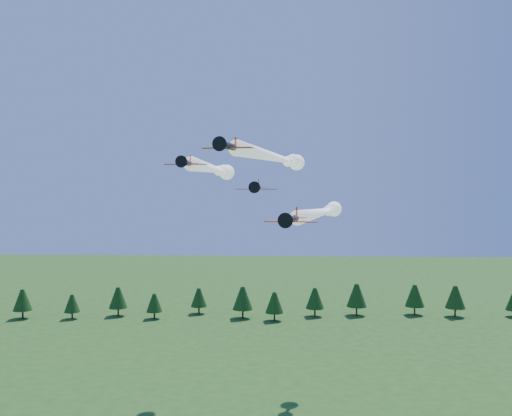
{
  "coord_description": "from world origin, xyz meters",
  "views": [
    {
      "loc": [
        6.98,
        -91.05,
        44.82
      ],
      "look_at": [
        2.13,
        0.0,
        42.06
      ],
      "focal_mm": 40.0,
      "sensor_mm": 36.0,
      "label": 1
    }
  ],
  "objects_px": {
    "plane_slot": "(257,187)",
    "plane_lead": "(278,158)",
    "plane_left": "(214,169)",
    "plane_right": "(322,212)"
  },
  "relations": [
    {
      "from": "plane_lead",
      "to": "plane_slot",
      "type": "distance_m",
      "value": 16.49
    },
    {
      "from": "plane_lead",
      "to": "plane_left",
      "type": "height_order",
      "value": "plane_lead"
    },
    {
      "from": "plane_lead",
      "to": "plane_slot",
      "type": "height_order",
      "value": "plane_lead"
    },
    {
      "from": "plane_left",
      "to": "plane_right",
      "type": "distance_m",
      "value": 24.81
    },
    {
      "from": "plane_lead",
      "to": "plane_slot",
      "type": "bearing_deg",
      "value": -90.66
    },
    {
      "from": "plane_left",
      "to": "plane_slot",
      "type": "xyz_separation_m",
      "value": [
        10.24,
        -22.02,
        -4.05
      ]
    },
    {
      "from": "plane_left",
      "to": "plane_right",
      "type": "bearing_deg",
      "value": 0.97
    },
    {
      "from": "plane_slot",
      "to": "plane_lead",
      "type": "bearing_deg",
      "value": 80.08
    },
    {
      "from": "plane_left",
      "to": "plane_right",
      "type": "height_order",
      "value": "plane_left"
    },
    {
      "from": "plane_left",
      "to": "plane_lead",
      "type": "bearing_deg",
      "value": -25.12
    }
  ]
}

